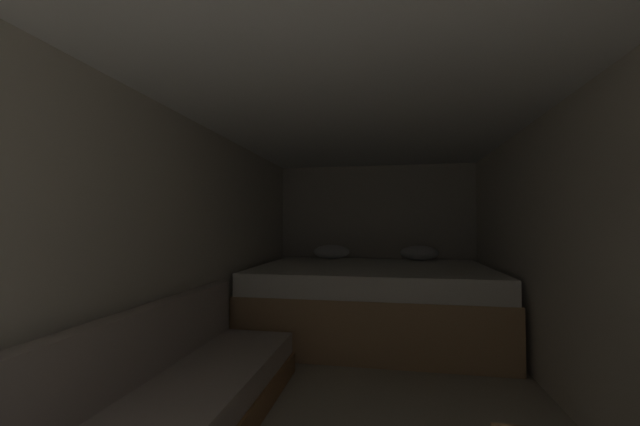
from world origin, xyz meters
TOP-DOWN VIEW (x-y plane):
  - ground_plane at (0.00, 2.25)m, footprint 7.39×7.39m
  - wall_back at (0.00, 4.97)m, footprint 2.71×0.05m
  - wall_left at (-1.33, 2.25)m, footprint 0.05×5.39m
  - wall_right at (1.33, 2.25)m, footprint 0.05×5.39m
  - ceiling_slab at (0.00, 2.25)m, footprint 2.71×5.39m
  - bed at (0.00, 3.98)m, footprint 2.49×1.87m

SIDE VIEW (x-z plane):
  - ground_plane at x=0.00m, z-range 0.00..0.00m
  - bed at x=0.00m, z-range -0.09..0.86m
  - wall_back at x=0.00m, z-range 0.00..2.02m
  - wall_left at x=-1.33m, z-range 0.00..2.02m
  - wall_right at x=1.33m, z-range 0.00..2.02m
  - ceiling_slab at x=0.00m, z-range 2.02..2.07m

